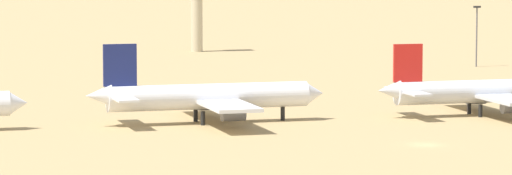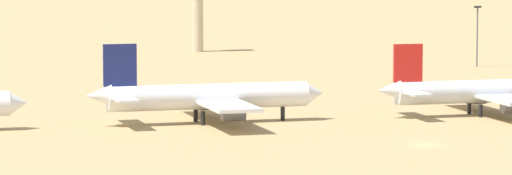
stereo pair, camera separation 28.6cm
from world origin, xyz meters
The scene contains 4 objects.
ground centered at (0.00, 0.00, 0.00)m, with size 4000.00×4000.00×0.00m, color tan.
parked_jet_navy_3 centered at (-25.25, 34.65, 4.45)m, with size 40.96×34.22×13.58m.
parked_jet_red_4 centered at (23.66, 32.25, 4.19)m, with size 38.57×32.26×12.78m.
light_pole_east centered at (64.58, 124.49, 8.56)m, with size 1.80×0.50×14.74m.
Camera 1 is at (-84.73, -204.16, 30.56)m, focal length 103.93 mm.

